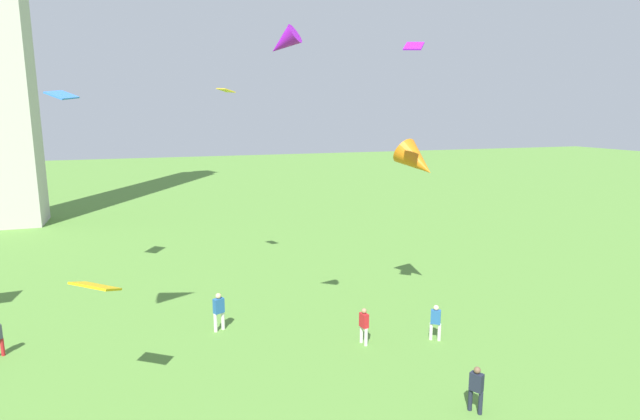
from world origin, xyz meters
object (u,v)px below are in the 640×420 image
person_1 (219,310)px  kite_flying_4 (284,43)px  person_2 (476,387)px  person_4 (364,324)px  person_3 (436,320)px  kite_flying_5 (62,95)px  kite_flying_7 (414,46)px  kite_flying_0 (226,90)px  kite_flying_3 (417,162)px  kite_flying_6 (95,286)px

person_1 → kite_flying_4: bearing=93.6°
person_2 → person_4: bearing=164.3°
person_3 → person_4: (-3.18, 0.70, 0.00)m
kite_flying_5 → kite_flying_7: (14.39, -12.20, 1.69)m
kite_flying_0 → kite_flying_7: bearing=5.4°
kite_flying_3 → kite_flying_7: size_ratio=2.33×
person_1 → kite_flying_0: kite_flying_0 is taller
person_4 → kite_flying_7: bearing=-111.5°
person_1 → person_2: person_1 is taller
kite_flying_4 → kite_flying_7: 5.45m
kite_flying_4 → kite_flying_5: 15.38m
kite_flying_7 → kite_flying_6: bearing=133.0°
person_3 → kite_flying_5: 22.49m
person_3 → person_4: size_ratio=0.99×
person_4 → kite_flying_4: 12.16m
kite_flying_7 → person_2: bearing=-145.8°
kite_flying_0 → kite_flying_5: (-8.62, 0.98, -0.33)m
person_2 → kite_flying_6: size_ratio=1.01×
person_2 → kite_flying_6: 13.20m
person_3 → kite_flying_5: size_ratio=0.90×
person_1 → kite_flying_3: (10.09, -0.18, 6.59)m
person_4 → kite_flying_6: size_ratio=1.01×
person_1 → person_3: 9.92m
kite_flying_7 → person_4: bearing=115.6°
person_4 → kite_flying_0: (-3.97, 10.82, 10.36)m
kite_flying_0 → kite_flying_5: size_ratio=0.65×
kite_flying_5 → kite_flying_6: (2.12, -13.31, -6.60)m
person_1 → person_3: (8.98, -4.23, -0.10)m
person_2 → kite_flying_5: bearing=-170.9°
person_3 → kite_flying_7: (-1.38, 0.31, 11.73)m
person_2 → kite_flying_0: size_ratio=1.39×
kite_flying_5 → kite_flying_0: bearing=110.7°
person_1 → kite_flying_7: kite_flying_7 is taller
kite_flying_0 → kite_flying_4: bearing=-20.2°
kite_flying_0 → kite_flying_3: bearing=26.1°
kite_flying_3 → kite_flying_5: 19.18m
person_2 → kite_flying_4: (-5.08, 5.44, 11.59)m
kite_flying_6 → person_4: bearing=-140.9°
person_3 → person_4: bearing=-157.1°
person_4 → kite_flying_7: kite_flying_7 is taller
person_3 → person_1: bearing=-170.0°
person_1 → person_3: size_ratio=1.11×
kite_flying_0 → kite_flying_6: 15.56m
person_3 → kite_flying_5: kite_flying_5 is taller
person_2 → person_4: size_ratio=1.00×
person_1 → kite_flying_6: size_ratio=1.11×
kite_flying_4 → kite_flying_6: 10.67m
kite_flying_4 → kite_flying_7: (5.44, 0.22, 0.13)m
kite_flying_0 → person_2: bearing=-4.0°
kite_flying_7 → person_1: bearing=100.5°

